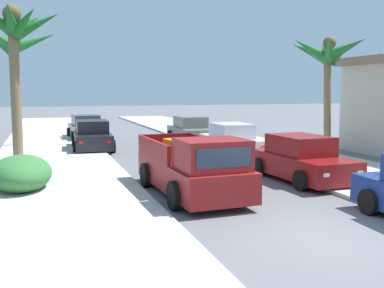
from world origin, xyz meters
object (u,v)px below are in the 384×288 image
pickup_truck (193,169)px  car_right_near (191,130)px  palm_tree_right_fore (15,48)px  palm_tree_left_mid (326,56)px  car_left_far (231,141)px  palm_tree_left_fore (15,35)px  car_left_near (301,160)px  car_left_mid (92,136)px  car_right_mid (86,128)px  hedge_bush (21,173)px

pickup_truck → car_right_near: bearing=71.8°
palm_tree_right_fore → palm_tree_left_mid: bearing=-28.5°
car_left_far → palm_tree_right_fore: palm_tree_right_fore is taller
palm_tree_left_fore → pickup_truck: bearing=-57.8°
car_right_near → palm_tree_right_fore: 10.56m
car_left_near → car_left_far: (-0.00, 5.86, 0.00)m
car_left_mid → palm_tree_left_fore: 6.40m
car_left_near → palm_tree_left_fore: palm_tree_left_fore is taller
pickup_truck → car_left_mid: (-1.73, 10.94, -0.08)m
car_left_far → palm_tree_left_mid: bearing=-9.4°
car_left_mid → car_right_mid: size_ratio=1.00×
car_right_mid → palm_tree_right_fore: bearing=-144.6°
pickup_truck → car_right_mid: pickup_truck is taller
pickup_truck → palm_tree_left_fore: 10.50m
car_right_near → palm_tree_left_fore: palm_tree_left_fore is taller
pickup_truck → car_left_mid: bearing=99.0°
pickup_truck → palm_tree_right_fore: 15.26m
car_left_far → hedge_bush: 10.01m
car_left_far → hedge_bush: car_left_far is taller
car_left_near → hedge_bush: 9.03m
palm_tree_left_fore → hedge_bush: 7.55m
car_left_mid → car_left_far: size_ratio=1.00×
car_left_mid → car_left_far: same height
car_left_mid → palm_tree_left_fore: bearing=-138.6°
pickup_truck → palm_tree_right_fore: size_ratio=0.83×
pickup_truck → hedge_bush: bearing=155.4°
pickup_truck → car_right_near: pickup_truck is taller
car_left_near → car_right_mid: bearing=110.4°
car_right_near → car_left_far: same height
car_right_near → car_left_mid: size_ratio=0.99×
car_left_near → hedge_bush: bearing=171.5°
car_left_far → palm_tree_left_mid: 6.01m
car_right_near → car_left_far: bearing=-89.5°
pickup_truck → palm_tree_right_fore: palm_tree_right_fore is taller
car_left_far → palm_tree_left_fore: palm_tree_left_fore is taller
car_left_near → car_left_mid: same height
car_right_near → palm_tree_left_fore: size_ratio=0.65×
car_left_mid → palm_tree_left_fore: palm_tree_left_fore is taller
car_left_near → palm_tree_left_mid: (4.49, 5.12, 3.93)m
pickup_truck → hedge_bush: 5.25m
palm_tree_left_fore → car_right_near: bearing=25.9°
car_left_mid → car_left_far: (5.88, -4.23, 0.00)m
car_left_near → car_left_mid: size_ratio=1.00×
palm_tree_left_mid → hedge_bush: bearing=-164.2°
pickup_truck → car_left_far: bearing=58.2°
car_left_near → car_right_mid: 16.43m
car_right_near → palm_tree_left_fore: 11.17m
car_right_mid → palm_tree_left_mid: (10.23, -10.28, 3.93)m
hedge_bush → palm_tree_left_mid: bearing=15.8°
car_left_near → hedge_bush: size_ratio=1.54×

